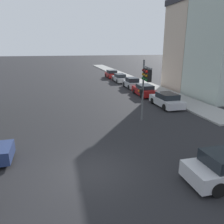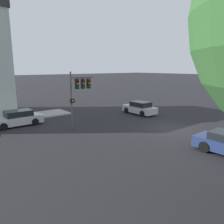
{
  "view_description": "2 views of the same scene",
  "coord_description": "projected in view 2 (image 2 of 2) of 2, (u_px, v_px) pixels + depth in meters",
  "views": [
    {
      "loc": [
        -1.34,
        -9.51,
        5.97
      ],
      "look_at": [
        2.4,
        5.12,
        1.45
      ],
      "focal_mm": 35.0,
      "sensor_mm": 36.0,
      "label": 1
    },
    {
      "loc": [
        -11.36,
        15.91,
        5.35
      ],
      "look_at": [
        3.02,
        4.26,
        1.56
      ],
      "focal_mm": 35.0,
      "sensor_mm": 36.0,
      "label": 2
    }
  ],
  "objects": [
    {
      "name": "traffic_signal",
      "position": [
        80.0,
        88.0,
        19.11
      ],
      "size": [
        0.61,
        2.41,
        5.0
      ],
      "rotation": [
        0.0,
        0.0,
        3.0
      ],
      "color": "#515456",
      "rests_on": "ground_plane"
    },
    {
      "name": "crossing_car_1",
      "position": [
        140.0,
        108.0,
        25.43
      ],
      "size": [
        4.13,
        1.89,
        1.46
      ],
      "rotation": [
        0.0,
        0.0,
        -0.0
      ],
      "color": "#B7B7BC",
      "rests_on": "ground_plane"
    },
    {
      "name": "ground_plane",
      "position": [
        170.0,
        128.0,
        19.54
      ],
      "size": [
        300.0,
        300.0,
        0.0
      ],
      "primitive_type": "plane",
      "color": "black"
    },
    {
      "name": "parked_car_0",
      "position": [
        17.0,
        118.0,
        20.3
      ],
      "size": [
        1.98,
        4.44,
        1.43
      ],
      "rotation": [
        0.0,
        0.0,
        1.57
      ],
      "color": "#B7B7BC",
      "rests_on": "ground_plane"
    }
  ]
}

